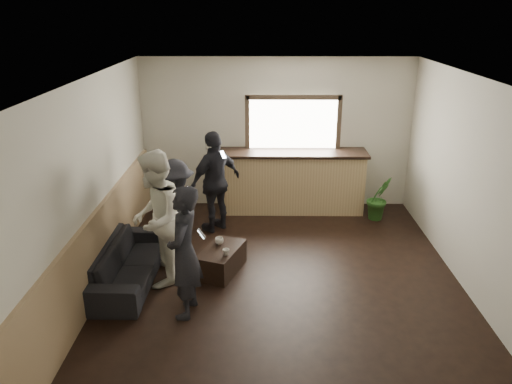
{
  "coord_description": "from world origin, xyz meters",
  "views": [
    {
      "loc": [
        -0.3,
        -6.08,
        3.64
      ],
      "look_at": [
        -0.36,
        0.4,
        1.21
      ],
      "focal_mm": 35.0,
      "sensor_mm": 36.0,
      "label": 1
    }
  ],
  "objects_px": {
    "bar_counter": "(292,178)",
    "person_a": "(184,253)",
    "potted_plant": "(379,198)",
    "person_d": "(215,182)",
    "person_b": "(156,219)",
    "cup_b": "(226,252)",
    "sofa": "(127,263)",
    "coffee_table": "(221,260)",
    "person_c": "(176,210)",
    "cup_a": "(219,241)"
  },
  "relations": [
    {
      "from": "bar_counter",
      "to": "person_a",
      "type": "bearing_deg",
      "value": -113.87
    },
    {
      "from": "potted_plant",
      "to": "person_d",
      "type": "relative_size",
      "value": 0.46
    },
    {
      "from": "person_b",
      "to": "cup_b",
      "type": "bearing_deg",
      "value": 95.23
    },
    {
      "from": "person_b",
      "to": "bar_counter",
      "type": "bearing_deg",
      "value": 143.48
    },
    {
      "from": "sofa",
      "to": "coffee_table",
      "type": "relative_size",
      "value": 2.34
    },
    {
      "from": "person_b",
      "to": "person_d",
      "type": "bearing_deg",
      "value": 160.22
    },
    {
      "from": "potted_plant",
      "to": "person_b",
      "type": "bearing_deg",
      "value": -147.95
    },
    {
      "from": "potted_plant",
      "to": "person_b",
      "type": "xyz_separation_m",
      "value": [
        -3.54,
        -2.21,
        0.54
      ]
    },
    {
      "from": "cup_b",
      "to": "person_c",
      "type": "distance_m",
      "value": 1.08
    },
    {
      "from": "potted_plant",
      "to": "person_c",
      "type": "relative_size",
      "value": 0.52
    },
    {
      "from": "person_d",
      "to": "sofa",
      "type": "bearing_deg",
      "value": 13.57
    },
    {
      "from": "sofa",
      "to": "cup_a",
      "type": "relative_size",
      "value": 15.47
    },
    {
      "from": "person_a",
      "to": "sofa",
      "type": "bearing_deg",
      "value": -123.82
    },
    {
      "from": "person_a",
      "to": "cup_a",
      "type": "bearing_deg",
      "value": 170.99
    },
    {
      "from": "cup_b",
      "to": "person_d",
      "type": "bearing_deg",
      "value": 99.44
    },
    {
      "from": "person_b",
      "to": "cup_a",
      "type": "bearing_deg",
      "value": 118.23
    },
    {
      "from": "person_b",
      "to": "person_c",
      "type": "bearing_deg",
      "value": 169.66
    },
    {
      "from": "sofa",
      "to": "potted_plant",
      "type": "height_order",
      "value": "potted_plant"
    },
    {
      "from": "person_a",
      "to": "person_d",
      "type": "xyz_separation_m",
      "value": [
        0.16,
        2.52,
        0.02
      ]
    },
    {
      "from": "cup_b",
      "to": "potted_plant",
      "type": "bearing_deg",
      "value": 39.35
    },
    {
      "from": "cup_b",
      "to": "person_c",
      "type": "xyz_separation_m",
      "value": [
        -0.79,
        0.65,
        0.37
      ]
    },
    {
      "from": "cup_b",
      "to": "bar_counter",
      "type": "bearing_deg",
      "value": 67.27
    },
    {
      "from": "person_b",
      "to": "person_d",
      "type": "xyz_separation_m",
      "value": [
        0.65,
        1.74,
        -0.08
      ]
    },
    {
      "from": "potted_plant",
      "to": "person_c",
      "type": "height_order",
      "value": "person_c"
    },
    {
      "from": "cup_a",
      "to": "person_d",
      "type": "xyz_separation_m",
      "value": [
        -0.16,
        1.32,
        0.45
      ]
    },
    {
      "from": "person_d",
      "to": "coffee_table",
      "type": "bearing_deg",
      "value": 53.28
    },
    {
      "from": "coffee_table",
      "to": "person_a",
      "type": "relative_size",
      "value": 0.49
    },
    {
      "from": "person_d",
      "to": "person_a",
      "type": "bearing_deg",
      "value": 42.15
    },
    {
      "from": "coffee_table",
      "to": "cup_a",
      "type": "bearing_deg",
      "value": 103.9
    },
    {
      "from": "sofa",
      "to": "person_b",
      "type": "height_order",
      "value": "person_b"
    },
    {
      "from": "person_a",
      "to": "person_c",
      "type": "bearing_deg",
      "value": -161.2
    },
    {
      "from": "cup_a",
      "to": "person_a",
      "type": "height_order",
      "value": "person_a"
    },
    {
      "from": "sofa",
      "to": "potted_plant",
      "type": "distance_m",
      "value": 4.56
    },
    {
      "from": "cup_a",
      "to": "coffee_table",
      "type": "bearing_deg",
      "value": -76.1
    },
    {
      "from": "potted_plant",
      "to": "person_c",
      "type": "distance_m",
      "value": 3.73
    },
    {
      "from": "cup_a",
      "to": "person_c",
      "type": "relative_size",
      "value": 0.08
    },
    {
      "from": "cup_a",
      "to": "person_d",
      "type": "distance_m",
      "value": 1.41
    },
    {
      "from": "sofa",
      "to": "coffee_table",
      "type": "height_order",
      "value": "sofa"
    },
    {
      "from": "coffee_table",
      "to": "sofa",
      "type": "bearing_deg",
      "value": -168.28
    },
    {
      "from": "sofa",
      "to": "potted_plant",
      "type": "relative_size",
      "value": 2.4
    },
    {
      "from": "coffee_table",
      "to": "person_a",
      "type": "distance_m",
      "value": 1.29
    },
    {
      "from": "cup_b",
      "to": "person_c",
      "type": "bearing_deg",
      "value": 140.34
    },
    {
      "from": "sofa",
      "to": "person_a",
      "type": "distance_m",
      "value": 1.34
    },
    {
      "from": "cup_b",
      "to": "person_a",
      "type": "bearing_deg",
      "value": -117.21
    },
    {
      "from": "cup_b",
      "to": "person_a",
      "type": "distance_m",
      "value": 1.05
    },
    {
      "from": "person_c",
      "to": "person_a",
      "type": "bearing_deg",
      "value": 4.35
    },
    {
      "from": "person_a",
      "to": "person_d",
      "type": "distance_m",
      "value": 2.53
    },
    {
      "from": "coffee_table",
      "to": "person_c",
      "type": "relative_size",
      "value": 0.53
    },
    {
      "from": "sofa",
      "to": "person_a",
      "type": "xyz_separation_m",
      "value": [
        0.94,
        -0.78,
        0.56
      ]
    },
    {
      "from": "cup_b",
      "to": "coffee_table",
      "type": "bearing_deg",
      "value": 113.46
    }
  ]
}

